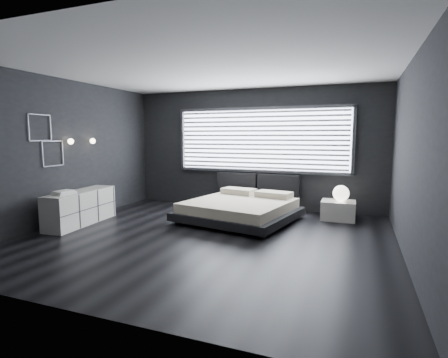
% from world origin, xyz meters
% --- Properties ---
extents(room, '(6.04, 6.00, 2.80)m').
position_xyz_m(room, '(0.00, 0.00, 1.40)').
color(room, black).
rests_on(room, ground).
extents(window, '(4.14, 0.09, 1.52)m').
position_xyz_m(window, '(0.20, 2.70, 1.61)').
color(window, white).
rests_on(window, ground).
extents(headboard, '(1.96, 0.16, 0.52)m').
position_xyz_m(headboard, '(0.15, 2.64, 0.57)').
color(headboard, black).
rests_on(headboard, ground).
extents(sconce_near, '(0.18, 0.11, 0.11)m').
position_xyz_m(sconce_near, '(-2.88, 0.05, 1.60)').
color(sconce_near, silver).
rests_on(sconce_near, ground).
extents(sconce_far, '(0.18, 0.11, 0.11)m').
position_xyz_m(sconce_far, '(-2.88, 0.65, 1.60)').
color(sconce_far, silver).
rests_on(sconce_far, ground).
extents(wall_art_upper, '(0.01, 0.48, 0.48)m').
position_xyz_m(wall_art_upper, '(-2.98, -0.55, 1.85)').
color(wall_art_upper, '#47474C').
rests_on(wall_art_upper, ground).
extents(wall_art_lower, '(0.01, 0.48, 0.48)m').
position_xyz_m(wall_art_lower, '(-2.98, -0.30, 1.38)').
color(wall_art_lower, '#47474C').
rests_on(wall_art_lower, ground).
extents(bed, '(2.42, 2.34, 0.54)m').
position_xyz_m(bed, '(0.16, 1.34, 0.25)').
color(bed, black).
rests_on(bed, ground).
extents(nightstand, '(0.67, 0.56, 0.39)m').
position_xyz_m(nightstand, '(2.00, 2.16, 0.19)').
color(nightstand, silver).
rests_on(nightstand, ground).
extents(orb_lamp, '(0.32, 0.32, 0.32)m').
position_xyz_m(orb_lamp, '(2.04, 2.15, 0.55)').
color(orb_lamp, white).
rests_on(orb_lamp, nightstand).
extents(dresser, '(0.60, 1.66, 0.65)m').
position_xyz_m(dresser, '(-2.65, -0.02, 0.32)').
color(dresser, silver).
rests_on(dresser, ground).
extents(book_stack, '(0.32, 0.39, 0.07)m').
position_xyz_m(book_stack, '(-2.63, -0.43, 0.68)').
color(book_stack, white).
rests_on(book_stack, dresser).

